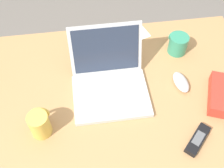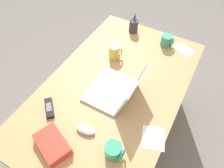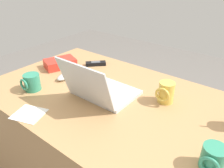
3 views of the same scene
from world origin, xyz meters
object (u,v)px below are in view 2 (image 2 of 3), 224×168
Objects in this scene: coffee_mug_white at (115,52)px; coffee_mug_spare at (114,151)px; snack_bag at (52,144)px; pen_holder at (134,26)px; computer_mouse at (86,130)px; coffee_mug_tall at (167,41)px; laptop at (116,89)px; cordless_phone at (49,108)px.

coffee_mug_spare is at bearing 28.43° from coffee_mug_white.
coffee_mug_white is 0.55× the size of snack_bag.
pen_holder is at bearing -177.55° from coffee_mug_white.
coffee_mug_white is 1.09× the size of coffee_mug_spare.
coffee_mug_tall is (-0.91, 0.14, 0.03)m from computer_mouse.
computer_mouse is 0.57× the size of snack_bag.
pen_holder reaches higher than computer_mouse.
coffee_mug_spare is at bearing 3.62° from coffee_mug_tall.
coffee_mug_white is at bearing -149.40° from laptop.
coffee_mug_spare reaches higher than cordless_phone.
cordless_phone is at bearing -100.61° from computer_mouse.
computer_mouse is at bearing 13.56° from coffee_mug_white.
laptop reaches higher than cordless_phone.
cordless_phone is 0.24m from snack_bag.
coffee_mug_tall is at bearing 137.74° from coffee_mug_white.
laptop is 2.80× the size of computer_mouse.
coffee_mug_white is at bearing 2.45° from pen_holder.
coffee_mug_white reaches higher than coffee_mug_tall.
laptop is at bearing 164.77° from snack_bag.
pen_holder is (-0.63, -0.18, 0.01)m from laptop.
laptop is 0.31m from computer_mouse.
coffee_mug_tall is 0.95m from coffee_mug_spare.
coffee_mug_white is 0.42m from coffee_mug_tall.
pen_holder reaches higher than coffee_mug_tall.
laptop is at bearing 16.27° from pen_holder.
coffee_mug_tall is 0.94× the size of coffee_mug_spare.
coffee_mug_tall is at bearing 83.71° from pen_holder.
computer_mouse is at bearing -8.72° from coffee_mug_tall.
coffee_mug_spare is (0.63, 0.34, -0.01)m from coffee_mug_white.
coffee_mug_tall is at bearing 167.26° from snack_bag.
cordless_phone is at bearing -6.88° from pen_holder.
coffee_mug_tall is 0.57× the size of pen_holder.
coffee_mug_white is 0.35m from pen_holder.
pen_holder reaches higher than coffee_mug_white.
coffee_mug_tall is at bearing -176.38° from coffee_mug_spare.
cordless_phone is at bearing -135.15° from snack_bag.
coffee_mug_white reaches higher than computer_mouse.
computer_mouse is 1.04× the size of coffee_mug_white.
laptop is 0.49m from snack_bag.
laptop is 2.92× the size of coffee_mug_white.
laptop is 0.39m from coffee_mug_spare.
coffee_mug_white is 0.66× the size of pen_holder.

